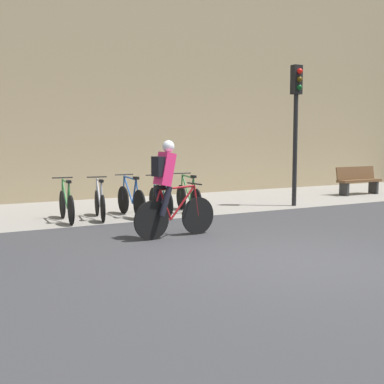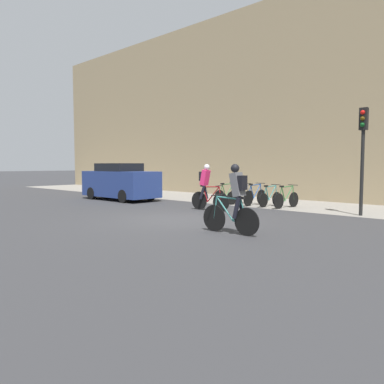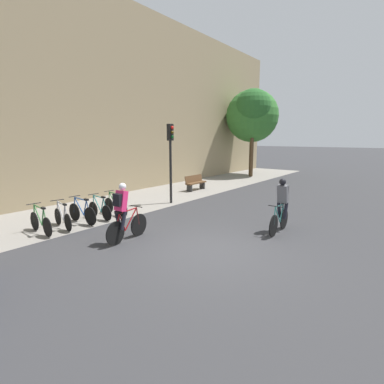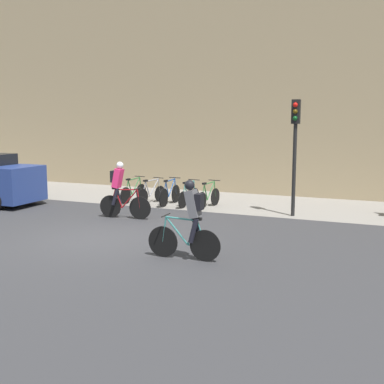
# 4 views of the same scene
# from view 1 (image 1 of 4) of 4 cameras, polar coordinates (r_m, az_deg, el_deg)

# --- Properties ---
(ground) EXTENTS (200.00, 200.00, 0.00)m
(ground) POSITION_cam_1_polar(r_m,az_deg,el_deg) (8.34, 10.94, -7.12)
(ground) COLOR #333335
(kerb_strip) EXTENTS (44.00, 4.50, 0.01)m
(kerb_strip) POSITION_cam_1_polar(r_m,az_deg,el_deg) (14.12, -6.74, -1.65)
(kerb_strip) COLOR gray
(kerb_strip) RESTS_ON ground
(building_facade) EXTENTS (44.00, 0.60, 10.46)m
(building_facade) POSITION_cam_1_polar(r_m,az_deg,el_deg) (16.73, -10.38, 17.47)
(building_facade) COLOR #9E8966
(building_facade) RESTS_ON ground
(cyclist_pink) EXTENTS (1.73, 0.48, 1.80)m
(cyclist_pink) POSITION_cam_1_polar(r_m,az_deg,el_deg) (9.78, -2.58, 0.53)
(cyclist_pink) COLOR black
(cyclist_pink) RESTS_ON ground
(parked_bike_0) EXTENTS (0.46, 1.66, 0.95)m
(parked_bike_0) POSITION_cam_1_polar(r_m,az_deg,el_deg) (12.06, -13.24, -1.25)
(parked_bike_0) COLOR black
(parked_bike_0) RESTS_ON ground
(parked_bike_1) EXTENTS (0.49, 1.61, 0.94)m
(parked_bike_1) POSITION_cam_1_polar(r_m,az_deg,el_deg) (12.28, -9.82, -1.08)
(parked_bike_1) COLOR black
(parked_bike_1) RESTS_ON ground
(parked_bike_2) EXTENTS (0.46, 1.69, 0.97)m
(parked_bike_2) POSITION_cam_1_polar(r_m,az_deg,el_deg) (12.54, -6.52, -0.79)
(parked_bike_2) COLOR black
(parked_bike_2) RESTS_ON ground
(parked_bike_3) EXTENTS (0.46, 1.55, 0.93)m
(parked_bike_3) POSITION_cam_1_polar(r_m,az_deg,el_deg) (12.85, -3.37, -0.71)
(parked_bike_3) COLOR black
(parked_bike_3) RESTS_ON ground
(parked_bike_4) EXTENTS (0.46, 1.66, 0.95)m
(parked_bike_4) POSITION_cam_1_polar(r_m,az_deg,el_deg) (13.19, -0.37, -0.48)
(parked_bike_4) COLOR black
(parked_bike_4) RESTS_ON ground
(traffic_light_pole) EXTENTS (0.26, 0.30, 3.73)m
(traffic_light_pole) POSITION_cam_1_polar(r_m,az_deg,el_deg) (14.55, 11.05, 8.65)
(traffic_light_pole) COLOR black
(traffic_light_pole) RESTS_ON ground
(bench) EXTENTS (1.60, 0.44, 0.89)m
(bench) POSITION_cam_1_polar(r_m,az_deg,el_deg) (17.91, 17.30, 1.23)
(bench) COLOR brown
(bench) RESTS_ON ground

